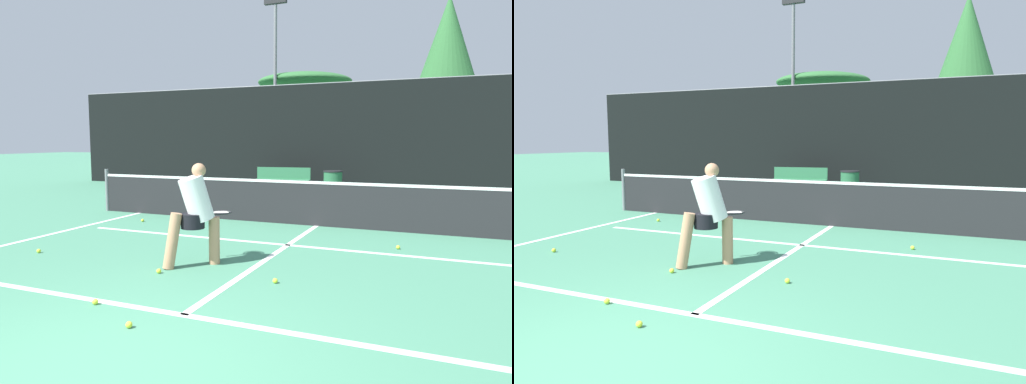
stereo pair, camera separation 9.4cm
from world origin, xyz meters
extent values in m
plane|color=#427F60|center=(0.00, 0.00, 0.00)|extent=(100.00, 100.00, 0.00)
cube|color=white|center=(0.00, 1.42, 0.00)|extent=(11.00, 0.10, 0.01)
cube|color=white|center=(0.00, 4.84, 0.00)|extent=(8.25, 0.10, 0.01)
cube|color=white|center=(0.00, 4.09, 0.00)|extent=(0.10, 5.34, 0.01)
cube|color=white|center=(-4.51, 4.09, 0.00)|extent=(0.10, 6.34, 0.01)
cylinder|color=slate|center=(-5.50, 6.76, 0.53)|extent=(0.09, 0.09, 1.07)
cube|color=#232326|center=(0.00, 6.76, 0.47)|extent=(11.00, 0.02, 0.95)
cube|color=white|center=(0.00, 6.76, 0.92)|extent=(11.00, 0.03, 0.06)
cube|color=black|center=(0.00, 13.39, 1.88)|extent=(24.00, 0.06, 3.76)
cylinder|color=slate|center=(0.00, 13.39, 3.78)|extent=(24.00, 0.04, 0.04)
cylinder|color=tan|center=(-0.63, 3.32, 0.35)|extent=(0.16, 0.16, 0.69)
cylinder|color=tan|center=(-1.05, 2.87, 0.40)|extent=(0.32, 0.32, 0.81)
cylinder|color=black|center=(-0.85, 3.09, 0.66)|extent=(0.34, 0.34, 0.21)
cylinder|color=white|center=(-0.81, 3.13, 0.97)|extent=(0.49, 0.48, 0.75)
sphere|color=tan|center=(-0.78, 3.16, 1.38)|extent=(0.20, 0.20, 0.20)
cylinder|color=#262628|center=(-0.90, 3.41, 0.71)|extent=(0.23, 0.24, 0.03)
torus|color=#262628|center=(-0.68, 3.63, 0.71)|extent=(0.48, 0.48, 0.02)
cylinder|color=beige|center=(-0.68, 3.63, 0.71)|extent=(0.37, 0.37, 0.01)
sphere|color=#D1E033|center=(-1.09, 2.58, 0.03)|extent=(0.07, 0.07, 0.07)
sphere|color=#D1E033|center=(1.79, 5.27, 0.03)|extent=(0.07, 0.07, 0.07)
sphere|color=#D1E033|center=(-0.31, 0.94, 0.03)|extent=(0.07, 0.07, 0.07)
sphere|color=#D1E033|center=(-1.06, 1.31, 0.03)|extent=(0.07, 0.07, 0.07)
sphere|color=#D1E033|center=(-3.70, 5.76, 0.03)|extent=(0.07, 0.07, 0.07)
sphere|color=#D1E033|center=(-3.53, 2.80, 0.03)|extent=(0.07, 0.07, 0.07)
sphere|color=#D1E033|center=(0.52, 2.78, 0.03)|extent=(0.07, 0.07, 0.07)
cube|color=#33724C|center=(-2.68, 12.31, 0.44)|extent=(1.91, 0.61, 0.04)
cube|color=#33724C|center=(-2.71, 12.49, 0.65)|extent=(1.87, 0.29, 0.42)
cube|color=#333338|center=(-3.43, 12.21, 0.22)|extent=(0.06, 0.32, 0.44)
cube|color=#333338|center=(-1.94, 12.41, 0.22)|extent=(0.06, 0.32, 0.44)
cylinder|color=#28603D|center=(-0.90, 12.21, 0.38)|extent=(0.60, 0.60, 0.77)
cylinder|color=black|center=(-0.90, 12.21, 0.79)|extent=(0.63, 0.63, 0.04)
cube|color=#B7B7BC|center=(-4.58, 17.67, 0.43)|extent=(1.61, 4.45, 0.87)
cube|color=#1E2328|center=(-4.58, 17.45, 1.16)|extent=(1.35, 2.67, 0.58)
cylinder|color=black|center=(-3.85, 19.09, 0.30)|extent=(0.18, 0.60, 0.60)
cylinder|color=black|center=(-3.85, 16.25, 0.30)|extent=(0.18, 0.60, 0.60)
cylinder|color=slate|center=(-5.31, 18.75, 4.13)|extent=(0.16, 0.16, 8.26)
cube|color=#262628|center=(-5.31, 18.75, 8.44)|extent=(1.10, 0.24, 0.36)
cylinder|color=brown|center=(-1.93, 22.89, 1.87)|extent=(0.28, 0.28, 3.74)
ellipsoid|color=#2D6633|center=(-1.93, 22.89, 4.09)|extent=(4.11, 4.11, 0.90)
cylinder|color=brown|center=(2.39, 21.83, 1.81)|extent=(0.28, 0.28, 3.62)
cone|color=#2D6633|center=(2.39, 21.83, 6.15)|extent=(3.25, 3.25, 5.06)
cylinder|color=brown|center=(-4.53, 21.14, 2.24)|extent=(0.28, 0.28, 4.48)
ellipsoid|color=#2D6633|center=(-4.53, 21.14, 4.83)|extent=(4.93, 4.93, 0.90)
cube|color=#B2ADA3|center=(0.00, 28.22, 2.50)|extent=(36.00, 2.40, 5.00)
camera|label=1|loc=(2.43, -2.50, 1.81)|focal=32.00mm
camera|label=2|loc=(2.51, -2.46, 1.81)|focal=32.00mm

